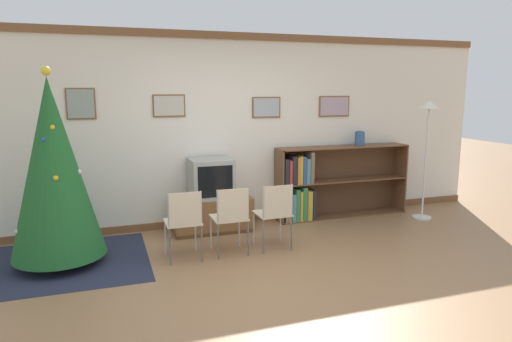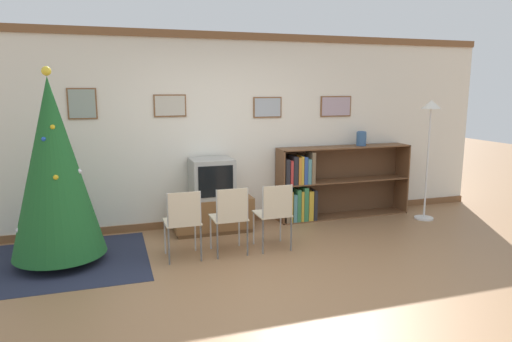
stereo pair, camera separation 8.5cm
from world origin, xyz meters
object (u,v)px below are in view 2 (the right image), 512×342
(folding_chair_left, at_px, (183,220))
(standing_lamp, at_px, (430,129))
(vase, at_px, (361,138))
(christmas_tree, at_px, (54,168))
(tv_console, at_px, (212,214))
(television, at_px, (212,178))
(folding_chair_center, at_px, (230,216))
(folding_chair_right, at_px, (275,212))
(bookshelf, at_px, (319,185))

(folding_chair_left, relative_size, standing_lamp, 0.46)
(vase, relative_size, standing_lamp, 0.12)
(christmas_tree, distance_m, vase, 4.30)
(tv_console, height_order, standing_lamp, standing_lamp)
(television, bearing_deg, standing_lamp, -7.66)
(vase, bearing_deg, tv_console, -177.52)
(vase, bearing_deg, standing_lamp, -33.18)
(christmas_tree, bearing_deg, folding_chair_left, -14.62)
(television, relative_size, folding_chair_center, 0.69)
(christmas_tree, distance_m, folding_chair_right, 2.53)
(folding_chair_right, bearing_deg, bookshelf, 44.27)
(tv_console, bearing_deg, folding_chair_center, -90.00)
(folding_chair_center, height_order, bookshelf, bookshelf)
(television, height_order, standing_lamp, standing_lamp)
(folding_chair_left, xyz_separation_m, bookshelf, (2.22, 1.09, 0.04))
(tv_console, distance_m, folding_chair_left, 1.15)
(folding_chair_left, distance_m, vase, 3.18)
(folding_chair_left, bearing_deg, folding_chair_center, 0.00)
(bookshelf, height_order, vase, vase)
(tv_console, xyz_separation_m, bookshelf, (1.67, 0.10, 0.27))
(bookshelf, bearing_deg, vase, -0.06)
(christmas_tree, xyz_separation_m, folding_chair_left, (1.33, -0.35, -0.61))
(folding_chair_center, bearing_deg, folding_chair_right, 0.00)
(folding_chair_left, relative_size, bookshelf, 0.39)
(folding_chair_center, distance_m, folding_chair_right, 0.55)
(folding_chair_right, height_order, standing_lamp, standing_lamp)
(vase, bearing_deg, christmas_tree, -170.09)
(folding_chair_right, bearing_deg, standing_lamp, 12.09)
(folding_chair_left, xyz_separation_m, standing_lamp, (3.71, 0.56, 0.89))
(folding_chair_center, bearing_deg, christmas_tree, 169.54)
(tv_console, bearing_deg, folding_chair_left, -119.18)
(television, relative_size, folding_chair_right, 0.69)
(tv_console, bearing_deg, bookshelf, 3.51)
(tv_console, bearing_deg, television, -90.00)
(vase, bearing_deg, television, -177.46)
(television, bearing_deg, christmas_tree, -161.36)
(christmas_tree, distance_m, television, 2.02)
(television, distance_m, folding_chair_right, 1.16)
(christmas_tree, bearing_deg, vase, 9.91)
(folding_chair_center, distance_m, bookshelf, 1.99)
(television, xyz_separation_m, folding_chair_center, (0.00, -0.98, -0.27))
(christmas_tree, bearing_deg, bookshelf, 11.78)
(television, distance_m, folding_chair_center, 1.02)
(folding_chair_left, distance_m, folding_chair_center, 0.55)
(christmas_tree, distance_m, folding_chair_left, 1.51)
(folding_chair_center, bearing_deg, folding_chair_left, 180.00)
(standing_lamp, bearing_deg, tv_console, 172.29)
(tv_console, relative_size, bookshelf, 0.51)
(folding_chair_right, distance_m, vase, 2.22)
(folding_chair_left, xyz_separation_m, vase, (2.90, 1.09, 0.72))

